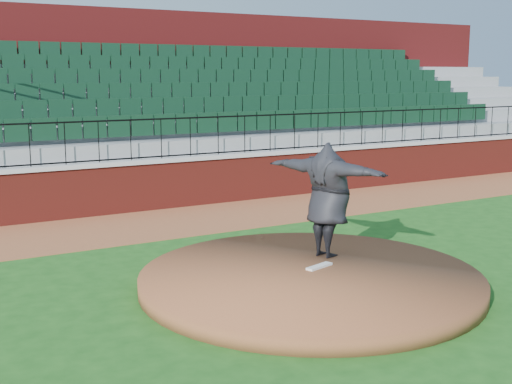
% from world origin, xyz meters
% --- Properties ---
extents(ground, '(90.00, 90.00, 0.00)m').
position_xyz_m(ground, '(0.00, 0.00, 0.00)').
color(ground, '#1A4F16').
rests_on(ground, ground).
extents(warning_track, '(34.00, 3.20, 0.01)m').
position_xyz_m(warning_track, '(0.00, 5.40, 0.01)').
color(warning_track, brown).
rests_on(warning_track, ground).
extents(field_wall, '(34.00, 0.35, 1.20)m').
position_xyz_m(field_wall, '(0.00, 7.00, 0.60)').
color(field_wall, maroon).
rests_on(field_wall, ground).
extents(wall_cap, '(34.00, 0.45, 0.10)m').
position_xyz_m(wall_cap, '(0.00, 7.00, 1.25)').
color(wall_cap, '#B7B7B7').
rests_on(wall_cap, field_wall).
extents(wall_railing, '(34.00, 0.05, 1.00)m').
position_xyz_m(wall_railing, '(0.00, 7.00, 1.80)').
color(wall_railing, black).
rests_on(wall_railing, wall_cap).
extents(seating_stands, '(34.00, 5.10, 4.60)m').
position_xyz_m(seating_stands, '(0.00, 9.72, 2.30)').
color(seating_stands, gray).
rests_on(seating_stands, ground).
extents(concourse_wall, '(34.00, 0.50, 5.50)m').
position_xyz_m(concourse_wall, '(0.00, 12.52, 2.75)').
color(concourse_wall, maroon).
rests_on(concourse_wall, ground).
extents(pitchers_mound, '(5.54, 5.54, 0.25)m').
position_xyz_m(pitchers_mound, '(-0.02, -0.29, 0.12)').
color(pitchers_mound, brown).
rests_on(pitchers_mound, ground).
extents(pitching_rubber, '(0.56, 0.28, 0.04)m').
position_xyz_m(pitching_rubber, '(0.27, -0.13, 0.27)').
color(pitching_rubber, silver).
rests_on(pitching_rubber, pitchers_mound).
extents(pitcher, '(1.37, 2.57, 2.02)m').
position_xyz_m(pitcher, '(0.81, 0.39, 1.26)').
color(pitcher, black).
rests_on(pitcher, pitchers_mound).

